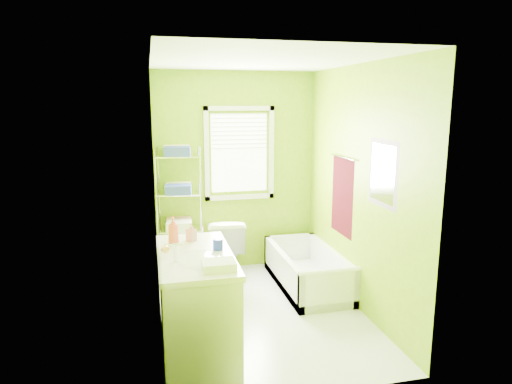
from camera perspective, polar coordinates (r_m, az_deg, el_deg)
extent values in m
plane|color=silver|center=(5.04, 0.71, -14.81)|extent=(2.90, 2.90, 0.00)
cube|color=#739B07|center=(6.01, -2.58, 2.49)|extent=(2.10, 0.04, 2.60)
cube|color=#739B07|center=(3.27, 6.89, -5.06)|extent=(2.10, 0.04, 2.60)
cube|color=#739B07|center=(4.49, -12.38, -0.76)|extent=(0.04, 2.90, 2.60)
cube|color=#739B07|center=(4.97, 12.57, 0.38)|extent=(0.04, 2.90, 2.60)
cube|color=white|center=(4.54, 0.79, 16.12)|extent=(2.10, 2.90, 0.04)
cube|color=white|center=(5.98, -2.11, 4.86)|extent=(0.74, 0.01, 1.01)
cube|color=white|center=(6.05, -2.04, -0.62)|extent=(0.92, 0.05, 0.06)
cube|color=white|center=(5.93, -2.12, 10.43)|extent=(0.92, 0.05, 0.06)
cube|color=white|center=(5.89, -6.19, 4.71)|extent=(0.06, 0.05, 1.22)
cube|color=white|center=(6.06, 1.93, 4.95)|extent=(0.06, 0.05, 1.22)
cube|color=white|center=(5.93, -2.09, 7.62)|extent=(0.72, 0.02, 0.50)
cube|color=white|center=(3.60, -11.70, -8.67)|extent=(0.02, 0.80, 2.00)
sphere|color=gold|center=(3.92, -11.28, -7.02)|extent=(0.07, 0.07, 0.07)
cube|color=#3F070E|center=(5.31, 10.73, -0.52)|extent=(0.02, 0.58, 0.90)
cylinder|color=silver|center=(5.23, 10.76, 4.31)|extent=(0.02, 0.62, 0.02)
cube|color=#CC5972|center=(4.44, 15.63, 2.24)|extent=(0.02, 0.54, 0.64)
cube|color=white|center=(4.44, 15.54, 2.24)|extent=(0.01, 0.44, 0.54)
cube|color=white|center=(5.70, 6.34, -11.13)|extent=(0.69, 1.47, 0.10)
cube|color=white|center=(5.55, 3.31, -9.81)|extent=(0.07, 1.47, 0.44)
cube|color=white|center=(5.75, 9.32, -9.19)|extent=(0.07, 1.47, 0.44)
cube|color=white|center=(5.03, 9.10, -12.22)|extent=(0.69, 0.07, 0.44)
cube|color=white|center=(6.27, 4.22, -7.32)|extent=(0.69, 0.07, 0.44)
cylinder|color=white|center=(4.95, 9.18, -9.87)|extent=(0.69, 0.07, 0.07)
cylinder|color=#162CD3|center=(5.26, 8.16, -12.28)|extent=(0.31, 0.31, 0.06)
cylinder|color=#CCD616|center=(5.24, 8.17, -11.77)|extent=(0.30, 0.30, 0.05)
cube|color=#162CD3|center=(5.32, 7.89, -10.77)|extent=(0.22, 0.07, 0.20)
imported|color=white|center=(5.81, -3.70, -6.96)|extent=(0.55, 0.84, 0.80)
cube|color=silver|center=(4.18, -7.45, -13.97)|extent=(0.60, 1.21, 0.88)
cube|color=silver|center=(4.01, -7.62, -7.95)|extent=(0.63, 1.24, 0.05)
ellipsoid|color=white|center=(3.85, -7.07, -8.79)|extent=(0.42, 0.54, 0.15)
cylinder|color=silver|center=(3.81, -10.06, -7.54)|extent=(0.03, 0.03, 0.16)
cylinder|color=silver|center=(3.79, -10.10, -6.54)|extent=(0.12, 0.02, 0.02)
imported|color=#E65043|center=(4.24, -10.30, -4.78)|extent=(0.10, 0.10, 0.26)
imported|color=#CA8386|center=(4.33, -8.10, -4.98)|extent=(0.11, 0.11, 0.17)
cylinder|color=#1A28AB|center=(4.05, -4.78, -6.53)|extent=(0.09, 0.09, 0.10)
cube|color=white|center=(3.61, -4.70, -9.08)|extent=(0.26, 0.20, 0.06)
cylinder|color=silver|center=(5.69, -12.26, -3.08)|extent=(0.02, 0.02, 1.66)
cylinder|color=silver|center=(6.01, -11.96, -2.32)|extent=(0.02, 0.02, 1.66)
cylinder|color=silver|center=(5.66, -6.90, -2.98)|extent=(0.02, 0.02, 1.66)
cylinder|color=silver|center=(5.98, -6.89, -2.22)|extent=(0.02, 0.02, 1.66)
cube|color=silver|center=(6.02, -9.30, -8.89)|extent=(0.59, 0.41, 0.02)
cube|color=silver|center=(5.88, -9.44, -4.61)|extent=(0.59, 0.41, 0.02)
cube|color=silver|center=(5.77, -9.59, -0.14)|extent=(0.59, 0.41, 0.02)
cube|color=silver|center=(5.70, -9.74, 4.47)|extent=(0.59, 0.41, 0.02)
cube|color=#2F42A9|center=(5.59, -9.82, 5.02)|extent=(0.33, 0.24, 0.11)
cube|color=#FFFB9B|center=(5.82, -9.87, 5.25)|extent=(0.33, 0.24, 0.11)
cube|color=#2F42A9|center=(5.66, -9.70, 0.31)|extent=(0.33, 0.24, 0.11)
cube|color=#FFFB9B|center=(5.88, -9.64, 0.73)|extent=(0.33, 0.24, 0.11)
cube|color=white|center=(5.78, -9.60, -4.20)|extent=(0.33, 0.24, 0.11)
cube|color=pink|center=(6.00, -9.61, -3.65)|extent=(0.33, 0.24, 0.11)
cube|color=pink|center=(5.95, -6.69, -6.96)|extent=(0.06, 0.29, 0.52)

